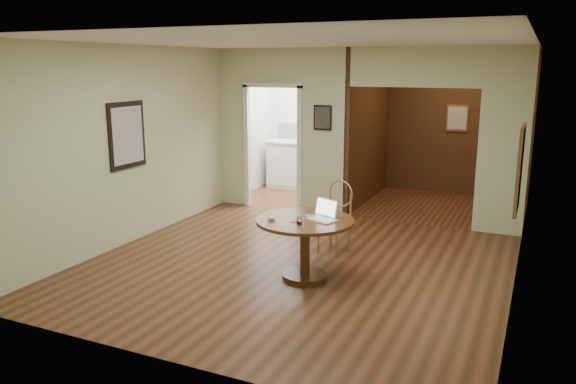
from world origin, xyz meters
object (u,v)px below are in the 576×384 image
at_px(dining_table, 305,234).
at_px(open_laptop, 324,214).
at_px(chair, 337,212).
at_px(closed_laptop, 319,217).

distance_m(dining_table, open_laptop, 0.33).
xyz_separation_m(chair, closed_laptop, (0.12, -0.95, 0.19)).
relative_size(chair, open_laptop, 2.54).
distance_m(dining_table, closed_laptop, 0.25).
distance_m(chair, closed_laptop, 0.98).
bearing_deg(dining_table, chair, 89.63).
xyz_separation_m(dining_table, chair, (0.01, 1.06, 0.01)).
height_order(dining_table, closed_laptop, closed_laptop).
bearing_deg(closed_laptop, dining_table, -164.91).
height_order(dining_table, chair, chair).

